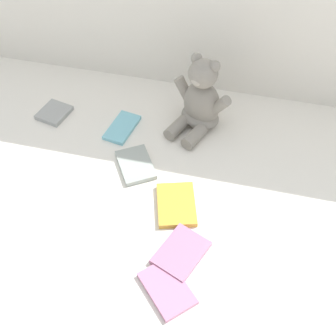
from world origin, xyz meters
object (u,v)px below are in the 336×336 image
book_case_4 (181,253)px  book_case_2 (176,205)px  teddy_bear (200,102)px  book_case_1 (167,288)px  book_case_5 (54,113)px  book_case_0 (122,128)px  book_case_6 (136,165)px

book_case_4 → book_case_2: bearing=-50.8°
teddy_bear → book_case_1: 0.57m
book_case_4 → book_case_5: bearing=-16.8°
book_case_4 → teddy_bear: bearing=-62.7°
book_case_2 → book_case_5: 0.53m
book_case_0 → book_case_1: 0.55m
book_case_4 → book_case_0: bearing=-33.2°
book_case_1 → book_case_6: (-0.18, 0.35, 0.00)m
teddy_bear → book_case_1: (0.03, -0.56, -0.08)m
book_case_1 → book_case_0: bearing=-106.6°
book_case_0 → book_case_4: 0.47m
book_case_1 → book_case_2: (-0.03, 0.24, 0.00)m
book_case_6 → book_case_0: bearing=89.0°
book_case_4 → book_case_5: 0.64m
book_case_0 → book_case_6: bearing=-49.1°
book_case_1 → book_case_6: size_ratio=1.03×
book_case_5 → book_case_2: bearing=163.0°
book_case_1 → book_case_4: (0.01, 0.10, 0.00)m
teddy_bear → book_case_5: teddy_bear is taller
teddy_bear → book_case_4: (0.05, -0.47, -0.08)m
teddy_bear → book_case_2: bearing=-66.6°
book_case_5 → book_case_1: bearing=147.4°
book_case_1 → book_case_5: size_ratio=1.40×
book_case_2 → book_case_5: size_ratio=1.45×
book_case_1 → book_case_6: book_case_6 is taller
book_case_0 → teddy_bear: bearing=29.1°
teddy_bear → book_case_6: size_ratio=1.83×
book_case_2 → book_case_5: bearing=-46.7°
book_case_5 → book_case_6: size_ratio=0.73×
book_case_2 → book_case_4: (0.04, -0.14, 0.00)m
book_case_0 → book_case_1: size_ratio=0.98×
teddy_bear → book_case_5: 0.47m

